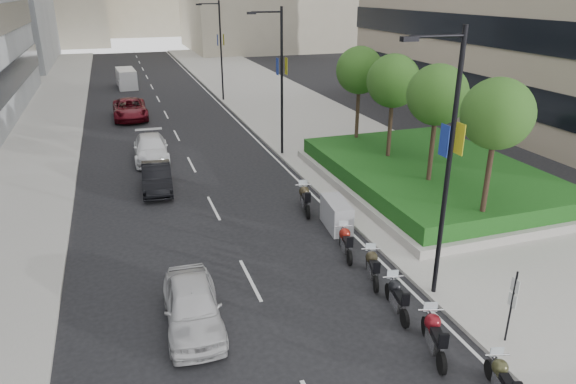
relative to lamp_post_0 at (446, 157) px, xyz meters
name	(u,v)px	position (x,y,z in m)	size (l,w,h in m)	color
ground	(331,337)	(-4.14, -1.00, -5.07)	(160.00, 160.00, 0.00)	black
sidewalk_right	(291,110)	(4.86, 29.00, -4.99)	(10.00, 100.00, 0.15)	#9E9B93
sidewalk_left	(27,130)	(-16.14, 29.00, -4.99)	(8.00, 100.00, 0.15)	#9E9B93
lane_edge	(231,115)	(-0.44, 29.00, -5.06)	(0.12, 100.00, 0.01)	silver
lane_centre	(169,120)	(-5.64, 29.00, -5.06)	(0.12, 100.00, 0.01)	silver
planter	(430,182)	(5.86, 9.00, -4.72)	(10.00, 14.00, 0.40)	#A4A099
hedge	(431,171)	(5.86, 9.00, -4.12)	(9.40, 13.40, 0.80)	#174714
tree_0	(497,114)	(4.36, 3.00, 0.36)	(2.80, 2.80, 6.30)	#332319
tree_1	(437,95)	(4.36, 7.00, 0.36)	(2.80, 2.80, 6.30)	#332319
tree_2	(393,81)	(4.36, 11.00, 0.36)	(2.80, 2.80, 6.30)	#332319
tree_3	(360,71)	(4.36, 15.00, 0.36)	(2.80, 2.80, 6.30)	#332319
lamp_post_0	(446,157)	(0.00, 0.00, 0.00)	(2.34, 0.45, 9.00)	black
lamp_post_1	(279,75)	(0.00, 17.00, 0.00)	(2.34, 0.45, 9.00)	black
lamp_post_2	(219,46)	(0.00, 35.00, 0.00)	(2.34, 0.45, 9.00)	black
parking_sign	(512,303)	(0.66, -3.00, -3.61)	(0.06, 0.32, 2.50)	black
motorcycle_0	(502,380)	(-0.94, -4.70, -4.54)	(0.79, 1.94, 0.99)	black
motorcycle_1	(434,335)	(-1.61, -2.61, -4.46)	(0.95, 2.21, 1.14)	black
motorcycle_2	(397,297)	(-1.60, -0.47, -4.50)	(0.72, 2.12, 1.07)	black
motorcycle_3	(372,266)	(-1.42, 1.59, -4.51)	(0.86, 2.02, 1.04)	black
motorcycle_4	(346,242)	(-1.54, 3.64, -4.50)	(0.76, 2.09, 1.06)	black
motorcycle_5	(336,215)	(-0.91, 6.00, -4.41)	(1.08, 2.28, 1.31)	black
motorcycle_6	(305,199)	(-1.55, 8.26, -4.45)	(0.79, 2.31, 1.16)	black
car_a	(192,306)	(-8.03, 0.92, -4.33)	(1.73, 4.29, 1.46)	#BCBBBE
car_b	(157,177)	(-7.97, 13.34, -4.37)	(1.48, 4.24, 1.40)	black
car_c	(151,148)	(-7.82, 18.81, -4.34)	(2.03, 5.01, 1.45)	silver
car_d	(130,109)	(-8.53, 30.52, -4.27)	(2.63, 5.71, 1.59)	#5C0A15
delivery_van	(127,79)	(-8.16, 45.21, -4.15)	(2.05, 4.75, 1.95)	silver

